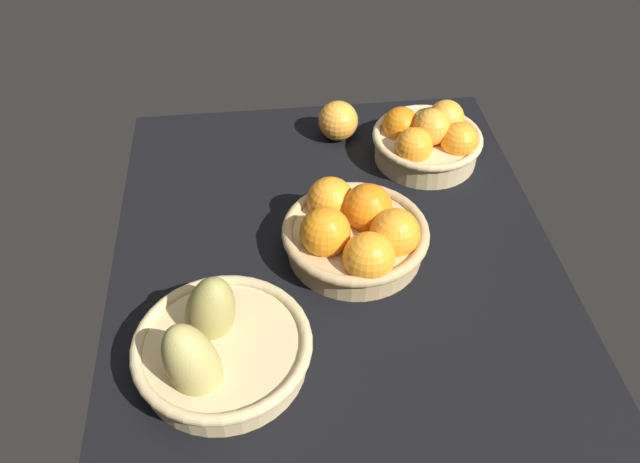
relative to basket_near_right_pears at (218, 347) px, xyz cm
name	(u,v)px	position (x,y,z in cm)	size (l,w,h in cm)	color
market_tray	(333,252)	(-21.31, 18.63, -5.18)	(84.00, 72.00, 3.00)	black
basket_near_right_pears	(218,347)	(0.00, 0.00, 0.00)	(24.66, 24.66, 14.33)	tan
basket_far_left	(428,139)	(-42.87, 39.14, 0.78)	(20.66, 20.66, 11.06)	tan
basket_center	(356,233)	(-19.40, 21.95, 0.75)	(23.65, 23.65, 10.79)	tan
loose_orange_front_gap	(338,121)	(-51.71, 23.35, 0.22)	(7.80, 7.80, 7.80)	#F49E33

